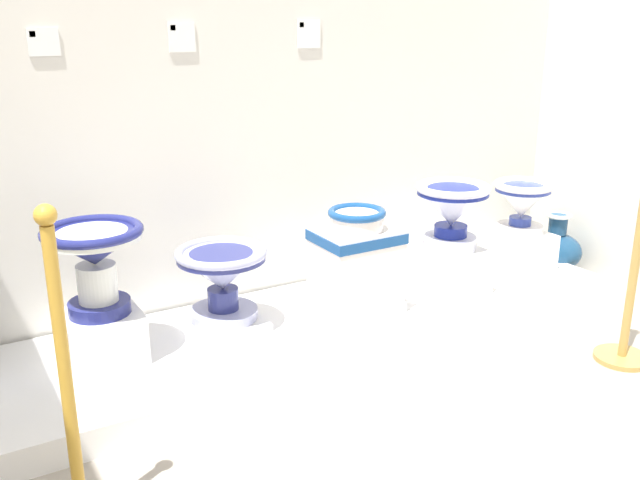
% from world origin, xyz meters
% --- Properties ---
extents(wall_back, '(4.35, 0.06, 3.20)m').
position_xyz_m(wall_back, '(2.07, 2.72, 1.60)').
color(wall_back, silver).
rests_on(wall_back, ground_plane).
extents(display_platform, '(3.63, 0.90, 0.13)m').
position_xyz_m(display_platform, '(2.07, 2.22, 0.06)').
color(display_platform, white).
rests_on(display_platform, ground_plane).
extents(plinth_block_rightmost, '(0.32, 0.29, 0.22)m').
position_xyz_m(plinth_block_rightmost, '(1.19, 2.29, 0.24)').
color(plinth_block_rightmost, white).
rests_on(plinth_block_rightmost, display_platform).
extents(antique_toilet_rightmost, '(0.41, 0.41, 0.38)m').
position_xyz_m(antique_toilet_rightmost, '(1.19, 2.29, 0.61)').
color(antique_toilet_rightmost, navy).
rests_on(antique_toilet_rightmost, plinth_block_rightmost).
extents(plinth_block_pale_glazed, '(0.33, 0.37, 0.06)m').
position_xyz_m(plinth_block_pale_glazed, '(1.75, 2.32, 0.16)').
color(plinth_block_pale_glazed, white).
rests_on(plinth_block_pale_glazed, display_platform).
extents(antique_toilet_pale_glazed, '(0.42, 0.42, 0.34)m').
position_xyz_m(antique_toilet_pale_glazed, '(1.75, 2.32, 0.42)').
color(antique_toilet_pale_glazed, '#A4A7CE').
rests_on(antique_toilet_pale_glazed, plinth_block_pale_glazed).
extents(plinth_block_leftmost, '(0.35, 0.38, 0.08)m').
position_xyz_m(plinth_block_leftmost, '(2.40, 2.18, 0.16)').
color(plinth_block_leftmost, white).
rests_on(plinth_block_leftmost, display_platform).
extents(antique_toilet_leftmost, '(0.39, 0.32, 0.45)m').
position_xyz_m(antique_toilet_leftmost, '(2.40, 2.18, 0.43)').
color(antique_toilet_leftmost, white).
rests_on(antique_toilet_leftmost, plinth_block_leftmost).
extents(plinth_block_tall_cobalt, '(0.33, 0.35, 0.24)m').
position_xyz_m(plinth_block_tall_cobalt, '(2.99, 2.17, 0.24)').
color(plinth_block_tall_cobalt, white).
rests_on(plinth_block_tall_cobalt, display_platform).
extents(antique_toilet_tall_cobalt, '(0.39, 0.39, 0.35)m').
position_xyz_m(antique_toilet_tall_cobalt, '(2.99, 2.17, 0.59)').
color(antique_toilet_tall_cobalt, silver).
rests_on(antique_toilet_tall_cobalt, plinth_block_tall_cobalt).
extents(plinth_block_broad_patterned, '(0.29, 0.36, 0.21)m').
position_xyz_m(plinth_block_broad_patterned, '(3.59, 2.26, 0.23)').
color(plinth_block_broad_patterned, white).
rests_on(plinth_block_broad_patterned, display_platform).
extents(antique_toilet_broad_patterned, '(0.33, 0.33, 0.30)m').
position_xyz_m(antique_toilet_broad_patterned, '(3.59, 2.26, 0.52)').
color(antique_toilet_broad_patterned, white).
rests_on(antique_toilet_broad_patterned, plinth_block_broad_patterned).
extents(info_placard_second, '(0.13, 0.01, 0.11)m').
position_xyz_m(info_placard_second, '(1.15, 2.68, 1.43)').
color(info_placard_second, white).
extents(info_placard_third, '(0.13, 0.01, 0.14)m').
position_xyz_m(info_placard_third, '(1.76, 2.68, 1.45)').
color(info_placard_third, white).
extents(info_placard_fourth, '(0.13, 0.01, 0.14)m').
position_xyz_m(info_placard_fourth, '(2.43, 2.68, 1.45)').
color(info_placard_fourth, white).
extents(decorative_vase_spare, '(0.32, 0.32, 0.39)m').
position_xyz_m(decorative_vase_spare, '(3.95, 2.28, 0.16)').
color(decorative_vase_spare, white).
rests_on(decorative_vase_spare, ground_plane).
extents(stanchion_post_near_left, '(0.27, 0.27, 1.05)m').
position_xyz_m(stanchion_post_near_left, '(0.90, 1.45, 0.31)').
color(stanchion_post_near_left, gold).
rests_on(stanchion_post_near_left, ground_plane).
extents(stanchion_post_near_right, '(0.25, 0.25, 1.05)m').
position_xyz_m(stanchion_post_near_right, '(3.33, 1.31, 0.32)').
color(stanchion_post_near_right, '#B38C45').
rests_on(stanchion_post_near_right, ground_plane).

